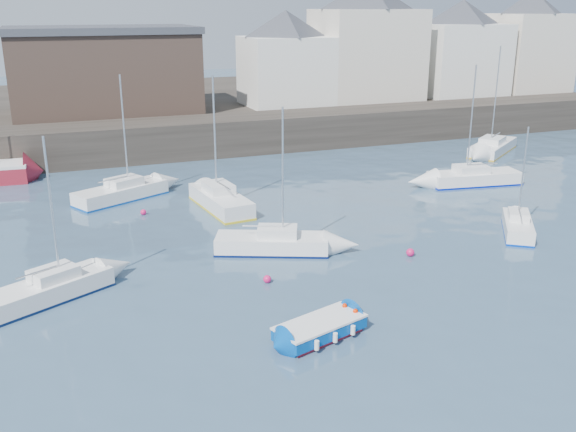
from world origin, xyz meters
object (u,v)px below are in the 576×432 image
object	(u,v)px
sailboat_c	(518,226)
buoy_near	(267,283)
buoy_mid	(410,256)
sailboat_b	(273,243)
sailboat_d	(474,177)
buoy_far	(144,215)
blue_dinghy	(320,328)
sailboat_g	(493,147)
sailboat_h	(121,192)
sailboat_f	(220,200)
sailboat_a	(50,289)

from	to	relation	value
sailboat_c	buoy_near	distance (m)	15.34
buoy_mid	buoy_near	bearing A→B (deg)	-176.15
sailboat_b	buoy_near	size ratio (longest dim) A/B	20.00
sailboat_d	buoy_far	bearing A→B (deg)	176.84
blue_dinghy	sailboat_b	xyz separation A→B (m)	(1.32, 9.14, 0.10)
blue_dinghy	sailboat_b	size ratio (longest dim) A/B	0.53
sailboat_d	buoy_mid	xyz separation A→B (m)	(-11.47, -10.40, -0.51)
sailboat_g	sailboat_h	world-z (taller)	sailboat_g
buoy_mid	buoy_far	distance (m)	16.48
blue_dinghy	sailboat_d	world-z (taller)	sailboat_d
sailboat_f	buoy_near	size ratio (longest dim) A/B	21.87
blue_dinghy	buoy_mid	world-z (taller)	blue_dinghy
sailboat_f	buoy_mid	bearing A→B (deg)	-58.44
sailboat_c	sailboat_f	distance (m)	17.67
sailboat_g	buoy_far	world-z (taller)	sailboat_g
sailboat_a	sailboat_d	xyz separation A→B (m)	(28.68, 9.25, 0.01)
blue_dinghy	buoy_mid	size ratio (longest dim) A/B	9.34
sailboat_c	sailboat_d	xyz separation A→B (m)	(4.08, 9.54, 0.05)
sailboat_f	sailboat_h	size ratio (longest dim) A/B	1.02
blue_dinghy	sailboat_h	distance (m)	22.02
sailboat_a	buoy_near	world-z (taller)	sailboat_a
blue_dinghy	sailboat_d	distance (m)	25.26
sailboat_f	buoy_far	xyz separation A→B (m)	(-4.73, 0.44, -0.58)
sailboat_c	sailboat_b	bearing A→B (deg)	170.90
blue_dinghy	sailboat_g	bearing A→B (deg)	42.30
blue_dinghy	sailboat_c	xyz separation A→B (m)	(15.06, 6.94, 0.07)
sailboat_a	buoy_mid	distance (m)	17.25
sailboat_d	sailboat_h	world-z (taller)	sailboat_d
sailboat_a	buoy_far	distance (m)	11.92
sailboat_f	sailboat_h	world-z (taller)	sailboat_f
sailboat_a	sailboat_d	world-z (taller)	sailboat_d
sailboat_f	buoy_near	world-z (taller)	sailboat_f
buoy_mid	buoy_far	size ratio (longest dim) A/B	1.17
sailboat_d	buoy_far	world-z (taller)	sailboat_d
blue_dinghy	sailboat_h	bearing A→B (deg)	102.59
sailboat_f	sailboat_h	bearing A→B (deg)	143.16
buoy_near	buoy_mid	distance (m)	7.89
sailboat_c	buoy_near	bearing A→B (deg)	-174.81
sailboat_b	sailboat_h	distance (m)	13.78
sailboat_b	buoy_mid	size ratio (longest dim) A/B	17.78
buoy_far	buoy_mid	bearing A→B (deg)	-45.10
blue_dinghy	sailboat_d	bearing A→B (deg)	40.74
sailboat_f	sailboat_g	xyz separation A→B (m)	(26.24, 7.24, -0.06)
sailboat_b	buoy_near	distance (m)	3.93
sailboat_b	buoy_mid	bearing A→B (deg)	-25.74
sailboat_a	buoy_mid	size ratio (longest dim) A/B	16.85
buoy_near	sailboat_a	bearing A→B (deg)	169.82
sailboat_d	buoy_far	distance (m)	23.15
sailboat_d	sailboat_g	xyz separation A→B (m)	(7.87, 8.09, 0.01)
blue_dinghy	sailboat_a	size ratio (longest dim) A/B	0.55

